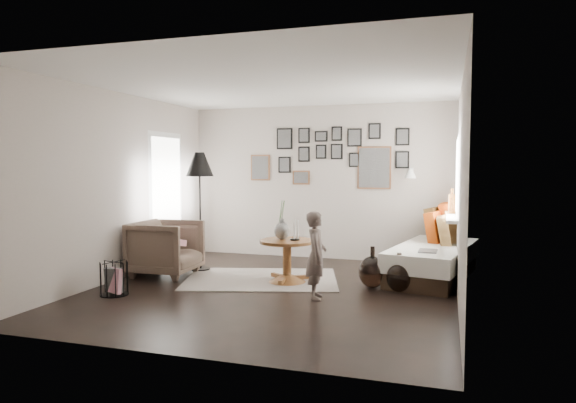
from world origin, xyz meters
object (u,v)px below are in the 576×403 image
(vase, at_px, (282,227))
(pedestal_table, at_px, (287,263))
(floor_lamp, at_px, (200,169))
(magazine_basket, at_px, (114,279))
(daybed, at_px, (433,255))
(demijohn_small, at_px, (399,277))
(armchair, at_px, (166,248))
(demijohn_large, at_px, (372,272))
(child, at_px, (316,255))

(vase, bearing_deg, pedestal_table, -14.04)
(vase, relative_size, floor_lamp, 0.30)
(pedestal_table, height_order, magazine_basket, pedestal_table)
(floor_lamp, bearing_deg, vase, -14.91)
(daybed, xyz_separation_m, demijohn_small, (-0.38, -1.01, -0.14))
(demijohn_small, bearing_deg, magazine_basket, -160.22)
(demijohn_small, bearing_deg, vase, 176.66)
(pedestal_table, relative_size, daybed, 0.34)
(vase, relative_size, armchair, 0.61)
(pedestal_table, bearing_deg, magazine_basket, -145.25)
(pedestal_table, relative_size, armchair, 0.85)
(armchair, xyz_separation_m, floor_lamp, (0.31, 0.48, 1.14))
(demijohn_large, bearing_deg, daybed, 50.40)
(vase, xyz_separation_m, floor_lamp, (-1.42, 0.38, 0.79))
(pedestal_table, xyz_separation_m, daybed, (1.88, 0.94, 0.05))
(demijohn_large, xyz_separation_m, child, (-0.57, -0.73, 0.31))
(daybed, height_order, child, child)
(child, bearing_deg, daybed, -52.40)
(armchair, height_order, demijohn_large, armchair)
(daybed, relative_size, demijohn_large, 4.08)
(child, bearing_deg, vase, 29.36)
(vase, height_order, demijohn_small, vase)
(vase, bearing_deg, demijohn_large, 1.30)
(pedestal_table, bearing_deg, demijohn_small, -2.76)
(demijohn_large, bearing_deg, demijohn_small, -18.92)
(magazine_basket, xyz_separation_m, child, (2.41, 0.58, 0.32))
(vase, height_order, floor_lamp, floor_lamp)
(daybed, height_order, magazine_basket, daybed)
(vase, distance_m, floor_lamp, 1.67)
(armchair, xyz_separation_m, demijohn_small, (3.30, 0.01, -0.21))
(floor_lamp, xyz_separation_m, demijohn_large, (2.65, -0.35, -1.33))
(daybed, height_order, demijohn_small, daybed)
(demijohn_small, bearing_deg, child, -146.17)
(demijohn_large, distance_m, demijohn_small, 0.37)
(daybed, relative_size, demijohn_small, 4.49)
(child, bearing_deg, demijohn_small, -69.84)
(armchair, height_order, magazine_basket, armchair)
(pedestal_table, bearing_deg, daybed, 26.45)
(armchair, distance_m, floor_lamp, 1.27)
(armchair, bearing_deg, floor_lamp, -35.05)
(daybed, relative_size, magazine_basket, 5.41)
(pedestal_table, height_order, armchair, armchair)
(demijohn_large, relative_size, child, 0.52)
(pedestal_table, relative_size, demijohn_small, 1.51)
(armchair, relative_size, floor_lamp, 0.49)
(armchair, relative_size, demijohn_small, 1.78)
(demijohn_small, bearing_deg, floor_lamp, 171.09)
(floor_lamp, height_order, demijohn_small, floor_lamp)
(vase, xyz_separation_m, demijohn_small, (1.58, -0.09, -0.56))
(pedestal_table, xyz_separation_m, vase, (-0.08, 0.02, 0.48))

